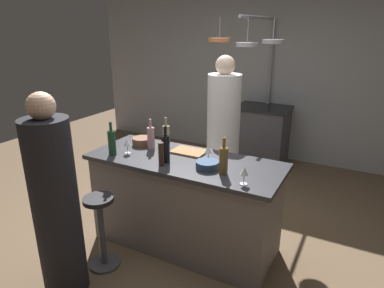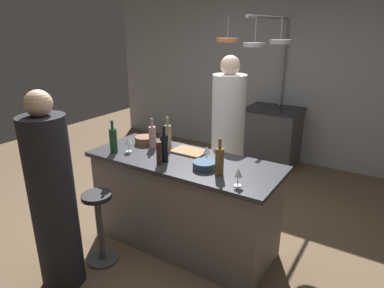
{
  "view_description": "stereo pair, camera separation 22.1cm",
  "coord_description": "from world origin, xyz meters",
  "px_view_note": "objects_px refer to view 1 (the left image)",
  "views": [
    {
      "loc": [
        1.4,
        -2.48,
        2.04
      ],
      "look_at": [
        0.0,
        0.15,
        1.0
      ],
      "focal_mm": 31.48,
      "sensor_mm": 36.0,
      "label": 1
    },
    {
      "loc": [
        1.59,
        -2.36,
        2.04
      ],
      "look_at": [
        0.0,
        0.15,
        1.0
      ],
      "focal_mm": 31.48,
      "sensor_mm": 36.0,
      "label": 2
    }
  ],
  "objects_px": {
    "chef": "(223,139)",
    "wine_glass_near_left_guest": "(208,150)",
    "cutting_board": "(189,152)",
    "wine_bottle_white": "(166,136)",
    "pepper_mill": "(161,154)",
    "wine_bottle_amber": "(224,160)",
    "wine_glass_by_chef": "(127,143)",
    "stove_range": "(261,135)",
    "wine_bottle_dark": "(166,148)",
    "guest_left": "(56,207)",
    "wine_glass_near_right_guest": "(244,172)",
    "wine_bottle_rose": "(151,138)",
    "mixing_bowl_wooden": "(142,141)",
    "bar_stool_left": "(101,229)",
    "wine_bottle_green": "(112,142)",
    "mixing_bowl_blue": "(207,165)"
  },
  "relations": [
    {
      "from": "wine_bottle_green",
      "to": "wine_bottle_white",
      "type": "bearing_deg",
      "value": 48.94
    },
    {
      "from": "cutting_board",
      "to": "wine_bottle_amber",
      "type": "height_order",
      "value": "wine_bottle_amber"
    },
    {
      "from": "guest_left",
      "to": "wine_bottle_dark",
      "type": "bearing_deg",
      "value": 61.74
    },
    {
      "from": "bar_stool_left",
      "to": "mixing_bowl_wooden",
      "type": "relative_size",
      "value": 3.4
    },
    {
      "from": "cutting_board",
      "to": "wine_bottle_white",
      "type": "distance_m",
      "value": 0.28
    },
    {
      "from": "wine_bottle_dark",
      "to": "wine_glass_near_left_guest",
      "type": "bearing_deg",
      "value": 30.88
    },
    {
      "from": "pepper_mill",
      "to": "wine_bottle_rose",
      "type": "bearing_deg",
      "value": 135.73
    },
    {
      "from": "guest_left",
      "to": "pepper_mill",
      "type": "distance_m",
      "value": 0.92
    },
    {
      "from": "wine_glass_near_left_guest",
      "to": "wine_bottle_rose",
      "type": "bearing_deg",
      "value": 176.73
    },
    {
      "from": "mixing_bowl_wooden",
      "to": "wine_glass_by_chef",
      "type": "bearing_deg",
      "value": -85.2
    },
    {
      "from": "bar_stool_left",
      "to": "wine_bottle_rose",
      "type": "height_order",
      "value": "wine_bottle_rose"
    },
    {
      "from": "wine_bottle_amber",
      "to": "wine_bottle_rose",
      "type": "height_order",
      "value": "wine_bottle_amber"
    },
    {
      "from": "cutting_board",
      "to": "stove_range",
      "type": "bearing_deg",
      "value": 88.85
    },
    {
      "from": "wine_bottle_amber",
      "to": "wine_bottle_green",
      "type": "xyz_separation_m",
      "value": [
        -1.09,
        -0.08,
        0.0
      ]
    },
    {
      "from": "mixing_bowl_wooden",
      "to": "bar_stool_left",
      "type": "bearing_deg",
      "value": -83.76
    },
    {
      "from": "chef",
      "to": "cutting_board",
      "type": "xyz_separation_m",
      "value": [
        -0.03,
        -0.75,
        0.09
      ]
    },
    {
      "from": "mixing_bowl_wooden",
      "to": "guest_left",
      "type": "bearing_deg",
      "value": -89.61
    },
    {
      "from": "bar_stool_left",
      "to": "wine_bottle_rose",
      "type": "distance_m",
      "value": 0.96
    },
    {
      "from": "guest_left",
      "to": "wine_glass_near_right_guest",
      "type": "distance_m",
      "value": 1.45
    },
    {
      "from": "stove_range",
      "to": "wine_bottle_rose",
      "type": "height_order",
      "value": "wine_bottle_rose"
    },
    {
      "from": "mixing_bowl_blue",
      "to": "cutting_board",
      "type": "bearing_deg",
      "value": 140.59
    },
    {
      "from": "wine_glass_near_left_guest",
      "to": "chef",
      "type": "bearing_deg",
      "value": 104.38
    },
    {
      "from": "wine_bottle_rose",
      "to": "wine_glass_by_chef",
      "type": "relative_size",
      "value": 2.06
    },
    {
      "from": "mixing_bowl_blue",
      "to": "wine_bottle_green",
      "type": "bearing_deg",
      "value": -172.44
    },
    {
      "from": "wine_bottle_dark",
      "to": "wine_glass_near_right_guest",
      "type": "distance_m",
      "value": 0.77
    },
    {
      "from": "wine_bottle_amber",
      "to": "wine_bottle_rose",
      "type": "distance_m",
      "value": 0.89
    },
    {
      "from": "wine_bottle_white",
      "to": "wine_glass_by_chef",
      "type": "xyz_separation_m",
      "value": [
        -0.24,
        -0.31,
        -0.01
      ]
    },
    {
      "from": "pepper_mill",
      "to": "bar_stool_left",
      "type": "bearing_deg",
      "value": -134.0
    },
    {
      "from": "mixing_bowl_wooden",
      "to": "wine_bottle_white",
      "type": "bearing_deg",
      "value": 8.76
    },
    {
      "from": "mixing_bowl_blue",
      "to": "mixing_bowl_wooden",
      "type": "bearing_deg",
      "value": 164.51
    },
    {
      "from": "stove_range",
      "to": "wine_bottle_white",
      "type": "relative_size",
      "value": 2.88
    },
    {
      "from": "wine_glass_near_right_guest",
      "to": "wine_glass_by_chef",
      "type": "distance_m",
      "value": 1.21
    },
    {
      "from": "wine_bottle_amber",
      "to": "guest_left",
      "type": "bearing_deg",
      "value": -139.58
    },
    {
      "from": "wine_bottle_rose",
      "to": "wine_glass_near_right_guest",
      "type": "xyz_separation_m",
      "value": [
        1.08,
        -0.33,
        -0.01
      ]
    },
    {
      "from": "chef",
      "to": "wine_bottle_amber",
      "type": "xyz_separation_m",
      "value": [
        0.45,
        -1.05,
        0.2
      ]
    },
    {
      "from": "wine_bottle_dark",
      "to": "guest_left",
      "type": "bearing_deg",
      "value": -118.26
    },
    {
      "from": "cutting_board",
      "to": "wine_bottle_dark",
      "type": "distance_m",
      "value": 0.34
    },
    {
      "from": "cutting_board",
      "to": "guest_left",
      "type": "bearing_deg",
      "value": -114.18
    },
    {
      "from": "wine_bottle_rose",
      "to": "pepper_mill",
      "type": "bearing_deg",
      "value": -44.27
    },
    {
      "from": "pepper_mill",
      "to": "wine_glass_near_left_guest",
      "type": "bearing_deg",
      "value": 41.49
    },
    {
      "from": "guest_left",
      "to": "cutting_board",
      "type": "relative_size",
      "value": 5.08
    },
    {
      "from": "stove_range",
      "to": "pepper_mill",
      "type": "relative_size",
      "value": 4.24
    },
    {
      "from": "bar_stool_left",
      "to": "wine_glass_near_left_guest",
      "type": "relative_size",
      "value": 4.66
    },
    {
      "from": "cutting_board",
      "to": "chef",
      "type": "bearing_deg",
      "value": 87.34
    },
    {
      "from": "stove_range",
      "to": "chef",
      "type": "height_order",
      "value": "chef"
    },
    {
      "from": "cutting_board",
      "to": "pepper_mill",
      "type": "xyz_separation_m",
      "value": [
        -0.06,
        -0.4,
        0.1
      ]
    },
    {
      "from": "pepper_mill",
      "to": "wine_bottle_amber",
      "type": "height_order",
      "value": "wine_bottle_amber"
    },
    {
      "from": "wine_glass_by_chef",
      "to": "chef",
      "type": "bearing_deg",
      "value": 62.84
    },
    {
      "from": "chef",
      "to": "wine_glass_near_left_guest",
      "type": "xyz_separation_m",
      "value": [
        0.22,
        -0.87,
        0.19
      ]
    },
    {
      "from": "guest_left",
      "to": "wine_bottle_white",
      "type": "height_order",
      "value": "guest_left"
    }
  ]
}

